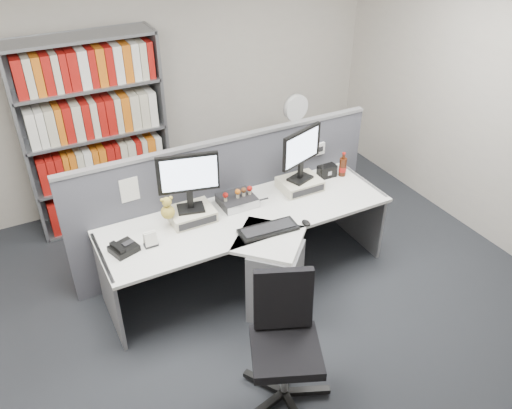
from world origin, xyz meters
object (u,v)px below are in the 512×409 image
mouse (306,223)px  filing_cabinet (293,164)px  desk_calendar (150,240)px  desktop_pc (237,201)px  keyboard (268,229)px  shelving_unit (96,137)px  speaker (327,171)px  desk_phone (123,248)px  cola_bottle (343,167)px  office_chair (285,338)px  monitor_right (302,151)px  desk (259,252)px  monitor_left (188,178)px  desk_fan (295,111)px

mouse → filing_cabinet: (0.83, 1.55, -0.39)m
desk_calendar → desktop_pc: bearing=14.3°
keyboard → filing_cabinet: 1.92m
filing_cabinet → shelving_unit: bearing=167.9°
desk_calendar → speaker: (1.89, 0.27, 0.00)m
desk_phone → desk_calendar: 0.22m
desktop_pc → cola_bottle: size_ratio=1.26×
desktop_pc → keyboard: 0.49m
desktop_pc → office_chair: (-0.33, -1.43, -0.23)m
filing_cabinet → monitor_right: bearing=-118.8°
desk → monitor_left: size_ratio=4.95×
desktop_pc → desk_calendar: desk_calendar is taller
desktop_pc → monitor_left: bearing=-176.8°
desk → office_chair: bearing=-108.5°
monitor_right → keyboard: size_ratio=0.98×
desk_phone → office_chair: 1.47m
shelving_unit → office_chair: bearing=-79.0°
monitor_right → desk_phone: (-1.75, -0.17, -0.37)m
desk_phone → office_chair: office_chair is taller
monitor_right → desk_fan: (0.56, 1.02, -0.10)m
monitor_right → keyboard: 0.85m
cola_bottle → desk_calendar: bearing=-173.8°
cola_bottle → office_chair: size_ratio=0.25×
desk_phone → shelving_unit: shelving_unit is taller
mouse → speaker: 0.87m
keyboard → desk_fan: size_ratio=1.01×
keyboard → cola_bottle: 1.20m
cola_bottle → desk_fan: bearing=86.8°
monitor_left → desk_fan: 1.95m
mouse → filing_cabinet: bearing=62.0°
desk → mouse: 0.49m
mouse → desk_fan: 1.78m
filing_cabinet → desk_fan: bearing=-90.0°
desk_calendar → mouse: bearing=-14.9°
desk → shelving_unit: bearing=116.0°
keyboard → speaker: 1.09m
monitor_left → filing_cabinet: monitor_left is taller
monitor_right → speaker: bearing=11.0°
monitor_right → desktop_pc: size_ratio=1.62×
monitor_right → shelving_unit: bearing=136.4°
cola_bottle → filing_cabinet: cola_bottle is taller
office_chair → keyboard: bearing=67.7°
desk → desk_phone: size_ratio=10.73×
filing_cabinet → desk_fan: (0.00, -0.00, 0.67)m
keyboard → speaker: (0.95, 0.53, 0.04)m
desk → filing_cabinet: 1.85m
shelving_unit → filing_cabinet: shelving_unit is taller
desk → desktop_pc: bearing=90.9°
office_chair → monitor_right: bearing=55.1°
monitor_right → desktop_pc: bearing=177.8°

